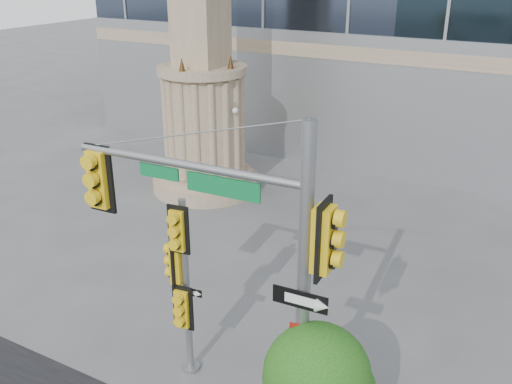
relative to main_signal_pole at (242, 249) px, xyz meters
The scene contains 5 objects.
ground 4.84m from the main_signal_pole, 141.15° to the left, with size 120.00×120.00×0.00m, color #545456.
monument 13.28m from the main_signal_pole, 126.93° to the left, with size 4.40×4.40×16.60m.
main_signal_pole is the anchor object (origin of this frame).
secondary_signal_pole 2.68m from the main_signal_pole, 158.26° to the left, with size 0.78×0.57×4.37m.
street_tree 2.71m from the main_signal_pole, ahead, with size 2.00×1.95×3.11m.
Camera 1 is at (6.55, -9.39, 9.05)m, focal length 40.00 mm.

